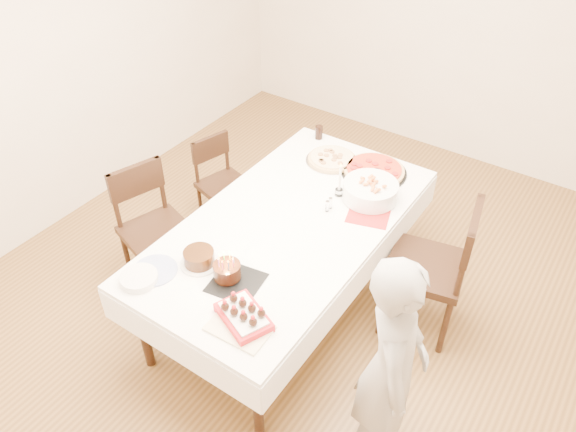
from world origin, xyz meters
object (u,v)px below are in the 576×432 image
Objects in this scene: birthday_cake at (227,266)px; pizza_pepperoni at (374,170)px; dining_table at (288,265)px; chair_right_savory at (426,267)px; chair_left_savory at (225,186)px; cola_glass at (319,132)px; layer_cake at (199,258)px; taper_candle at (340,179)px; pasta_bowl at (370,191)px; chair_left_dessert at (157,233)px; person at (391,368)px; strawberry_box at (244,316)px; pizza_white at (332,159)px.

pizza_pepperoni is at bearing 81.86° from birthday_cake.
dining_table is 0.92m from chair_right_savory.
cola_glass is at bearing -119.34° from chair_left_savory.
birthday_cake is at bearing 0.76° from layer_cake.
pizza_pepperoni is at bearing 78.63° from taper_candle.
pasta_bowl is 1.60× the size of layer_cake.
chair_left_dessert is 1.33m from taper_candle.
cola_glass is (0.50, 1.32, 0.33)m from chair_left_dessert.
birthday_cake reaches higher than dining_table.
chair_left_savory is at bearing -134.72° from cola_glass.
pasta_bowl is 2.33× the size of birthday_cake.
chair_left_savory is 0.55× the size of person.
person is 4.66× the size of strawberry_box.
person is 8.99× the size of birthday_cake.
pizza_white is 0.81× the size of pizza_pepperoni.
taper_candle reaches higher than pasta_bowl.
pizza_pepperoni is at bearing -17.31° from cola_glass.
person is 1.80m from pizza_white.
birthday_cake reaches higher than strawberry_box.
taper_candle is at bearing -52.46° from pizza_white.
pizza_white is 0.34m from cola_glass.
pizza_white is 1.47× the size of taper_candle.
taper_candle is (0.12, 0.44, 0.51)m from dining_table.
layer_cake is (-0.34, -1.04, -0.08)m from taper_candle.
cola_glass is at bearing 95.95° from layer_cake.
person is at bearing 167.07° from chair_left_savory.
chair_right_savory reaches higher than cola_glass.
chair_left_dessert is 2.00× the size of pizza_pepperoni.
layer_cake is at bearing -93.53° from pizza_white.
chair_right_savory is 0.62m from pasta_bowl.
chair_left_savory is 1.30m from pasta_bowl.
cola_glass is at bearing 138.35° from pizza_white.
taper_candle is at bearing -125.02° from chair_left_dessert.
chair_left_savory is 4.95× the size of birthday_cake.
taper_candle reaches higher than pizza_white.
chair_right_savory reaches higher than pizza_white.
cola_glass is at bearing 145.90° from pasta_bowl.
chair_left_savory is at bearing 179.48° from taper_candle.
strawberry_box is at bearing -83.39° from taper_candle.
birthday_cake is at bearing -84.82° from pizza_white.
pasta_bowl is at bearing 87.83° from strawberry_box.
pizza_pepperoni is 1.47m from layer_cake.
chair_right_savory is at bearing -22.64° from pizza_white.
chair_left_dessert reaches higher than dining_table.
person is (1.92, -0.27, 0.24)m from chair_left_dessert.
chair_left_savory is 2.57× the size of strawberry_box.
dining_table is 0.75m from pasta_bowl.
person is at bearing -49.62° from pizza_white.
dining_table is at bearing -103.52° from pizza_pepperoni.
person reaches higher than cola_glass.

